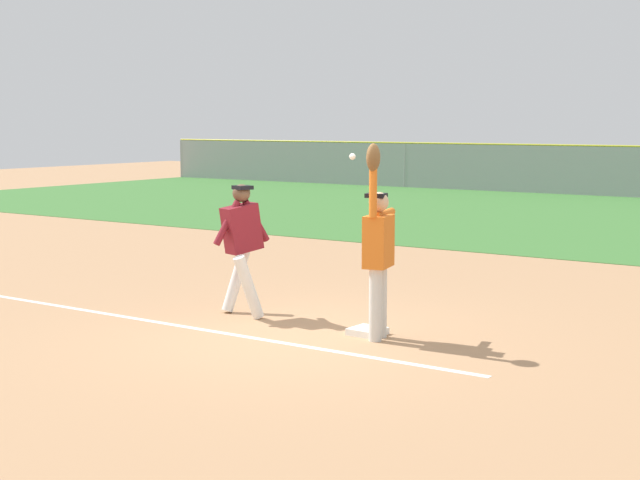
% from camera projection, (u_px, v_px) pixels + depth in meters
% --- Properties ---
extents(ground_plane, '(71.44, 71.44, 0.00)m').
position_uv_depth(ground_plane, '(302.00, 338.00, 11.13)').
color(ground_plane, tan).
extents(chalk_foul_line, '(12.00, 0.17, 0.01)m').
position_uv_depth(chalk_foul_line, '(80.00, 309.00, 12.81)').
color(chalk_foul_line, white).
rests_on(chalk_foul_line, ground_plane).
extents(first_base, '(0.40, 0.40, 0.08)m').
position_uv_depth(first_base, '(367.00, 331.00, 11.31)').
color(first_base, white).
rests_on(first_base, ground_plane).
extents(fielder, '(0.36, 0.89, 2.28)m').
position_uv_depth(fielder, '(378.00, 244.00, 10.92)').
color(fielder, silver).
rests_on(fielder, ground_plane).
extents(runner, '(0.76, 0.82, 1.72)m').
position_uv_depth(runner, '(242.00, 240.00, 12.29)').
color(runner, white).
rests_on(runner, ground_plane).
extents(baseball, '(0.07, 0.07, 0.07)m').
position_uv_depth(baseball, '(352.00, 157.00, 10.90)').
color(baseball, white).
extents(parked_car_tan, '(4.54, 2.41, 1.25)m').
position_uv_depth(parked_car_tan, '(398.00, 166.00, 39.52)').
color(parked_car_tan, tan).
rests_on(parked_car_tan, ground_plane).
extents(parked_car_green, '(4.53, 2.38, 1.25)m').
position_uv_depth(parked_car_green, '(532.00, 170.00, 35.81)').
color(parked_car_green, '#1E6B33').
rests_on(parked_car_green, ground_plane).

